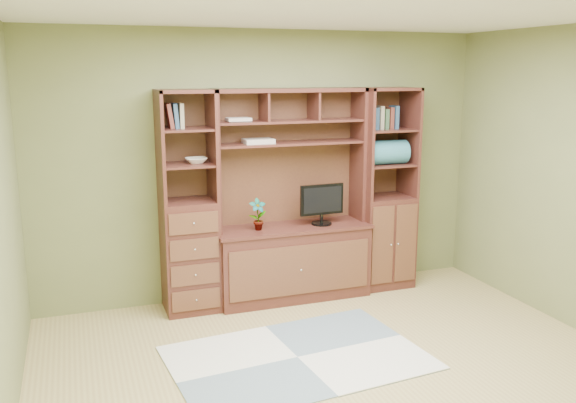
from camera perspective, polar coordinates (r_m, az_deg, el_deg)
name	(u,v)px	position (r m, az deg, el deg)	size (l,w,h in m)	color
room	(354,207)	(4.18, 6.23, -0.52)	(4.60, 4.10, 2.64)	tan
center_hutch	(292,196)	(5.87, 0.40, 0.48)	(1.54, 0.53, 2.05)	#441E17
left_tower	(188,203)	(5.65, -9.31, -0.14)	(0.50, 0.45, 2.05)	#441E17
right_tower	(385,189)	(6.32, 9.04, 1.17)	(0.55, 0.45, 2.05)	#441E17
rug	(298,358)	(4.93, 0.90, -14.40)	(1.94, 1.29, 0.01)	#A7ADAC
monitor	(322,197)	(5.95, 3.19, 0.43)	(0.45, 0.20, 0.55)	black
orchid	(258,214)	(5.76, -2.84, -1.22)	(0.16, 0.11, 0.31)	#9C5C35
magazines	(258,141)	(5.77, -2.81, 5.67)	(0.28, 0.20, 0.04)	#B6A89B
bowl	(196,160)	(5.60, -8.59, 3.82)	(0.20, 0.20, 0.05)	white
blanket_teal	(386,152)	(6.21, 9.20, 4.57)	(0.42, 0.24, 0.24)	#306D7E
blanket_red	(390,152)	(6.37, 9.49, 4.56)	(0.35, 0.20, 0.20)	brown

